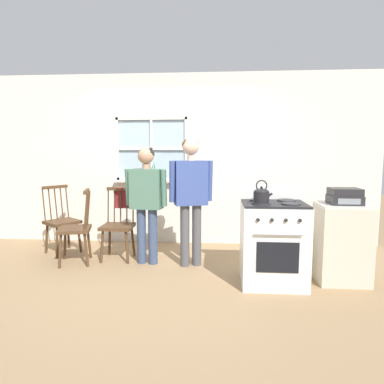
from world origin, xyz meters
name	(u,v)px	position (x,y,z in m)	size (l,w,h in m)	color
ground_plane	(162,271)	(0.00, 0.00, 0.00)	(16.00, 16.00, 0.00)	#937551
wall_back	(176,160)	(0.02, 1.40, 1.34)	(6.40, 0.16, 2.70)	silver
chair_by_window	(118,226)	(-0.68, 0.46, 0.46)	(0.42, 0.41, 0.99)	#4C331E
chair_near_wall	(61,222)	(-1.60, 0.68, 0.46)	(0.57, 0.58, 0.99)	#4C331E
chair_center_cluster	(76,229)	(-1.19, 0.24, 0.46)	(0.50, 0.51, 0.99)	#4C331E
person_elderly_left	(146,194)	(-0.24, 0.30, 0.94)	(0.57, 0.26, 1.53)	#384766
person_teen_center	(191,188)	(0.34, 0.26, 1.02)	(0.57, 0.32, 1.65)	#4C4C51
stove	(273,242)	(1.31, -0.26, 0.47)	(0.70, 0.68, 1.08)	white
kettle	(261,195)	(1.16, -0.39, 1.02)	(0.21, 0.17, 0.25)	black
potted_plant	(153,176)	(-0.34, 1.31, 1.10)	(0.17, 0.17, 0.31)	#42474C
handbag	(122,198)	(-0.68, 0.69, 0.81)	(0.22, 0.19, 0.31)	maroon
side_counter	(342,243)	(2.11, -0.14, 0.45)	(0.55, 0.50, 0.90)	beige
stereo	(345,196)	(2.11, -0.16, 0.99)	(0.34, 0.29, 0.18)	#232326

